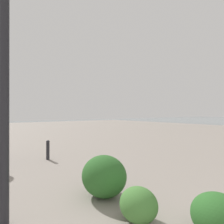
# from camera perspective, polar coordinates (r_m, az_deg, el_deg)

# --- Properties ---
(lamppost) EXTENTS (0.98, 0.28, 4.15)m
(lamppost) POSITION_cam_1_polar(r_m,az_deg,el_deg) (3.54, -29.21, 16.35)
(lamppost) COLOR #232328
(lamppost) RESTS_ON ground
(bollard_mid) EXTENTS (0.13, 0.13, 0.72)m
(bollard_mid) POSITION_cam_1_polar(r_m,az_deg,el_deg) (7.65, -18.42, -10.44)
(bollard_mid) COLOR #232328
(bollard_mid) RESTS_ON ground
(shrub_low) EXTENTS (1.00, 0.90, 0.85)m
(shrub_low) POSITION_cam_1_polar(r_m,az_deg,el_deg) (4.23, -2.36, -18.33)
(shrub_low) COLOR #2D6628
(shrub_low) RESTS_ON ground
(shrub_round) EXTENTS (0.75, 0.67, 0.64)m
(shrub_round) POSITION_cam_1_polar(r_m,az_deg,el_deg) (3.34, 28.98, -25.46)
(shrub_round) COLOR #2D6628
(shrub_round) RESTS_ON ground
(shrub_wide) EXTENTS (0.65, 0.58, 0.55)m
(shrub_wide) POSITION_cam_1_polar(r_m,az_deg,el_deg) (3.44, 7.83, -25.46)
(shrub_wide) COLOR #477F38
(shrub_wide) RESTS_ON ground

